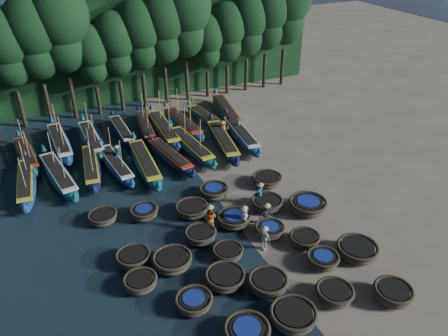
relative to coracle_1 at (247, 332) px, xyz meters
name	(u,v)px	position (x,y,z in m)	size (l,w,h in m)	color
ground	(227,212)	(3.40, 9.45, -0.46)	(120.00, 120.00, 0.00)	gray
foliage_wall	(131,49)	(3.40, 32.95, 4.54)	(40.00, 3.00, 10.00)	black
coracle_1	(247,332)	(0.00, 0.00, 0.00)	(2.52, 2.52, 0.80)	brown
coracle_2	(293,316)	(2.47, -0.09, -0.02)	(2.71, 2.71, 0.78)	brown
coracle_3	(335,293)	(5.17, 0.25, -0.02)	(2.37, 2.37, 0.77)	brown
coracle_4	(393,293)	(7.89, -0.99, 0.00)	(2.43, 2.43, 0.80)	brown
coracle_5	(194,302)	(-1.56, 2.78, -0.06)	(2.29, 2.29, 0.69)	brown
coracle_6	(225,278)	(0.55, 3.60, -0.03)	(2.68, 2.68, 0.75)	brown
coracle_7	(268,283)	(2.42, 2.28, 0.01)	(2.41, 2.41, 0.82)	brown
coracle_8	(323,259)	(6.13, 2.60, -0.03)	(1.89, 1.89, 0.75)	brown
coracle_9	(357,250)	(8.39, 2.40, 0.00)	(2.55, 2.55, 0.80)	brown
coracle_10	(140,282)	(-3.65, 5.21, -0.05)	(1.92, 1.92, 0.72)	brown
coracle_11	(172,261)	(-1.60, 5.98, 0.01)	(2.29, 2.29, 0.82)	brown
coracle_12	(228,252)	(1.59, 5.45, -0.10)	(2.11, 2.11, 0.64)	brown
coracle_13	(270,230)	(4.77, 6.19, -0.07)	(1.90, 1.90, 0.69)	brown
coracle_14	(305,239)	(6.23, 4.56, -0.07)	(2.30, 2.30, 0.68)	brown
coracle_15	(133,257)	(-3.50, 7.22, -0.05)	(2.16, 2.16, 0.72)	brown
coracle_16	(201,235)	(0.68, 7.44, -0.02)	(1.97, 1.97, 0.76)	brown
coracle_17	(234,219)	(3.23, 8.08, -0.04)	(2.68, 2.68, 0.72)	brown
coracle_18	(267,203)	(6.00, 8.72, -0.04)	(2.56, 2.56, 0.73)	brown
coracle_19	(308,205)	(8.31, 7.31, 0.02)	(2.98, 2.98, 0.84)	brown
coracle_20	(103,217)	(-4.32, 11.78, -0.07)	(2.10, 2.10, 0.68)	brown
coracle_21	(144,212)	(-1.79, 11.13, -0.02)	(2.28, 2.28, 0.76)	brown
coracle_22	(192,209)	(1.19, 10.21, -0.05)	(2.56, 2.56, 0.71)	brown
coracle_23	(214,191)	(3.32, 11.50, -0.01)	(2.33, 2.33, 0.77)	brown
coracle_24	(267,180)	(7.47, 11.29, -0.03)	(2.51, 2.51, 0.75)	brown
long_boat_0	(26,183)	(-8.52, 17.93, 0.07)	(1.86, 7.85, 3.34)	navy
long_boat_1	(59,175)	(-6.28, 17.99, 0.11)	(2.78, 8.33, 3.58)	#0D4D4F
long_boat_2	(91,167)	(-3.87, 18.31, 0.06)	(2.22, 7.74, 3.31)	#0F1239
long_boat_3	(116,165)	(-2.10, 17.89, 0.05)	(2.12, 7.58, 3.24)	navy
long_boat_4	(145,163)	(-0.01, 17.09, 0.12)	(1.86, 8.61, 1.52)	#0D4D4F
long_boat_5	(170,156)	(2.12, 17.41, 0.05)	(2.58, 7.57, 1.35)	#0F1239
long_boat_6	(191,146)	(4.20, 18.24, 0.11)	(2.26, 8.50, 3.62)	#0D4D4F
long_boat_7	(223,141)	(6.95, 17.93, 0.12)	(2.88, 8.63, 1.54)	#0F1239
long_boat_8	(241,135)	(8.92, 18.40, 0.10)	(2.33, 8.34, 1.48)	navy
long_boat_9	(27,155)	(-8.23, 22.35, 0.05)	(2.16, 7.59, 3.24)	#0D4D4F
long_boat_10	(60,143)	(-5.55, 23.38, 0.11)	(1.87, 8.55, 3.64)	navy
long_boat_11	(91,140)	(-3.05, 22.96, 0.09)	(1.56, 8.25, 3.51)	#0D4D4F
long_boat_12	(122,131)	(-0.27, 23.72, 0.02)	(1.42, 7.25, 1.28)	#0F1239
long_boat_13	(145,127)	(1.82, 23.66, 0.04)	(2.04, 7.48, 3.19)	#0F1239
long_boat_14	(164,129)	(3.14, 22.23, 0.14)	(1.82, 8.94, 3.80)	navy
long_boat_15	(183,124)	(5.11, 22.76, 0.10)	(2.14, 8.34, 3.56)	navy
long_boat_16	(207,118)	(7.62, 23.04, 0.03)	(2.38, 7.24, 1.29)	#0D4D4F
long_boat_17	(226,111)	(9.88, 23.62, 0.14)	(3.03, 8.84, 1.58)	#0D4D4F
fisherman_0	(244,216)	(3.67, 7.55, 0.38)	(0.52, 0.78, 1.74)	beige
fisherman_1	(260,192)	(5.82, 9.41, 0.44)	(0.69, 0.60, 1.78)	#195C6C
fisherman_2	(210,218)	(1.63, 8.18, 0.49)	(1.11, 1.10, 2.01)	#D1641B
fisherman_3	(266,214)	(5.09, 7.23, 0.35)	(1.02, 0.63, 1.72)	black
fisherman_4	(264,237)	(3.80, 5.22, 0.39)	(0.69, 0.99, 1.76)	beige
fisherman_5	(118,155)	(-1.73, 18.71, 0.40)	(1.16, 1.59, 1.86)	#195C6C
fisherman_6	(223,129)	(7.70, 19.60, 0.39)	(0.79, 0.53, 1.77)	#D1641B
tree_2	(6,48)	(-8.00, 29.45, 6.86)	(4.51, 4.51, 10.63)	black
tree_3	(33,37)	(-5.70, 29.45, 7.53)	(4.92, 4.92, 11.60)	black
tree_4	(60,26)	(-3.40, 29.45, 8.21)	(5.34, 5.34, 12.58)	black
tree_5	(91,54)	(-1.10, 29.45, 5.51)	(3.68, 3.68, 8.68)	black
tree_6	(115,44)	(1.20, 29.45, 6.18)	(4.09, 4.09, 9.65)	black
tree_7	(139,34)	(3.50, 29.45, 6.86)	(4.51, 4.51, 10.63)	black
tree_8	(162,24)	(5.80, 29.45, 7.53)	(4.92, 4.92, 11.60)	black
tree_9	(184,15)	(8.10, 29.45, 8.21)	(5.34, 5.34, 12.58)	black
tree_10	(207,41)	(10.40, 29.45, 5.51)	(3.68, 3.68, 8.68)	black
tree_11	(227,32)	(12.70, 29.45, 6.18)	(4.09, 4.09, 9.65)	black
tree_12	(247,23)	(15.00, 29.45, 6.86)	(4.51, 4.51, 10.63)	black
tree_13	(267,14)	(17.30, 29.45, 7.53)	(4.92, 4.92, 11.60)	black
tree_14	(286,6)	(19.60, 29.45, 8.21)	(5.34, 5.34, 12.58)	black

